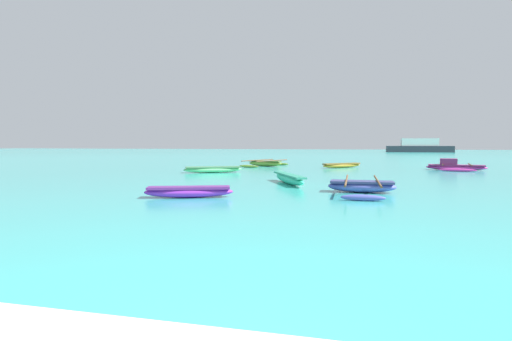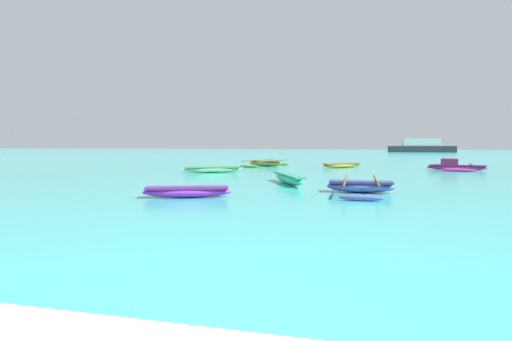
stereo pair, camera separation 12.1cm
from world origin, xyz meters
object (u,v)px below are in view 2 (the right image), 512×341
moored_boat_0 (288,178)px  moored_boat_2 (213,169)px  moored_boat_6 (456,166)px  moored_boat_1 (361,186)px  moored_boat_5 (187,191)px  distant_ferry (421,147)px  moored_boat_3 (266,163)px  moored_boat_4 (342,165)px

moored_boat_0 → moored_boat_2: size_ratio=1.10×
moored_boat_2 → moored_boat_6: bearing=-5.2°
moored_boat_1 → moored_boat_2: bearing=137.2°
moored_boat_5 → distant_ferry: size_ratio=0.23×
moored_boat_2 → moored_boat_6: size_ratio=0.92×
moored_boat_1 → moored_boat_3: (-6.87, 15.28, 0.00)m
moored_boat_6 → distant_ferry: distant_ferry is taller
moored_boat_1 → distant_ferry: 72.43m
moored_boat_1 → moored_boat_5: moored_boat_1 is taller
moored_boat_1 → moored_boat_6: bearing=66.0°
moored_boat_3 → moored_boat_6: 13.20m
moored_boat_0 → moored_boat_6: 14.66m
moored_boat_2 → moored_boat_4: moored_boat_2 is taller
moored_boat_4 → moored_boat_5: 17.97m
moored_boat_6 → moored_boat_4: bearing=-176.8°
moored_boat_5 → distant_ferry: distant_ferry is taller
distant_ferry → moored_boat_1: bearing=-100.2°
moored_boat_1 → distant_ferry: (12.87, 71.27, 0.90)m
moored_boat_1 → distant_ferry: size_ratio=0.36×
moored_boat_3 → moored_boat_4: size_ratio=1.63×
moored_boat_3 → moored_boat_5: 18.04m
moored_boat_0 → moored_boat_2: moored_boat_0 is taller
moored_boat_2 → moored_boat_5: moored_boat_2 is taller
moored_boat_0 → distant_ferry: 70.62m
moored_boat_4 → moored_boat_1: bearing=-128.8°
moored_boat_0 → moored_boat_1: size_ratio=0.83×
moored_boat_0 → moored_boat_1: moored_boat_1 is taller
moored_boat_2 → moored_boat_3: 7.48m
moored_boat_5 → distant_ferry: bearing=57.2°
moored_boat_2 → distant_ferry: 66.81m
moored_boat_4 → moored_boat_6: bearing=-49.8°
moored_boat_2 → moored_boat_4: size_ratio=1.20×
moored_boat_0 → moored_boat_4: (1.95, 12.23, -0.05)m
moored_boat_2 → moored_boat_5: size_ratio=1.18×
moored_boat_4 → distant_ferry: bearing=33.2°
moored_boat_0 → moored_boat_3: size_ratio=0.81×
moored_boat_3 → moored_boat_4: (5.80, -0.58, -0.04)m
moored_boat_5 → moored_boat_2: bearing=86.8°
moored_boat_1 → distant_ferry: bearing=80.1°
moored_boat_3 → distant_ferry: distant_ferry is taller
moored_boat_4 → moored_boat_5: size_ratio=0.99×
moored_boat_1 → moored_boat_5: bearing=-153.4°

